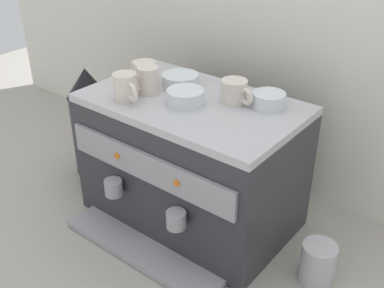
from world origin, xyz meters
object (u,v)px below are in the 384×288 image
object	(u,v)px
ceramic_cup_0	(144,71)
ceramic_cup_2	(126,87)
ceramic_cup_1	(235,92)
coffee_grinder	(91,121)
ceramic_cup_3	(147,80)
espresso_machine	(191,162)
milk_pitcher	(318,262)
ceramic_bowl_1	(186,97)
ceramic_bowl_0	(269,100)
ceramic_bowl_2	(180,80)

from	to	relation	value
ceramic_cup_0	ceramic_cup_2	xyz separation A→B (m)	(0.07, -0.15, 0.01)
ceramic_cup_2	ceramic_cup_1	bearing A→B (deg)	35.32
coffee_grinder	ceramic_cup_0	bearing A→B (deg)	9.86
ceramic_cup_3	coffee_grinder	world-z (taller)	ceramic_cup_3
coffee_grinder	espresso_machine	bearing A→B (deg)	1.03
coffee_grinder	ceramic_cup_2	bearing A→B (deg)	-18.54
ceramic_cup_2	milk_pitcher	world-z (taller)	ceramic_cup_2
ceramic_bowl_1	milk_pitcher	size ratio (longest dim) A/B	0.91
espresso_machine	ceramic_cup_1	size ratio (longest dim) A/B	5.71
ceramic_bowl_0	ceramic_bowl_2	size ratio (longest dim) A/B	0.83
ceramic_bowl_0	milk_pitcher	world-z (taller)	ceramic_bowl_0
ceramic_bowl_0	ceramic_bowl_2	world-z (taller)	ceramic_bowl_0
ceramic_cup_0	ceramic_bowl_0	bearing A→B (deg)	9.72
ceramic_bowl_0	ceramic_bowl_1	distance (m)	0.24
coffee_grinder	ceramic_bowl_1	bearing A→B (deg)	-2.09
ceramic_bowl_0	ceramic_bowl_2	distance (m)	0.30
ceramic_cup_0	milk_pitcher	bearing A→B (deg)	-3.54
ceramic_cup_3	ceramic_bowl_2	world-z (taller)	ceramic_cup_3
ceramic_cup_3	milk_pitcher	xyz separation A→B (m)	(0.60, 0.03, -0.41)
espresso_machine	coffee_grinder	size ratio (longest dim) A/B	1.56
ceramic_bowl_2	coffee_grinder	size ratio (longest dim) A/B	0.28
ceramic_cup_0	ceramic_bowl_1	size ratio (longest dim) A/B	1.02
ceramic_cup_2	ceramic_cup_3	world-z (taller)	ceramic_cup_3
espresso_machine	ceramic_cup_3	distance (m)	0.29
coffee_grinder	milk_pitcher	world-z (taller)	coffee_grinder
espresso_machine	coffee_grinder	xyz separation A→B (m)	(-0.47, -0.01, 0.00)
ceramic_cup_3	ceramic_bowl_1	size ratio (longest dim) A/B	0.99
ceramic_cup_1	ceramic_cup_2	bearing A→B (deg)	-144.68
espresso_machine	ceramic_cup_1	bearing A→B (deg)	33.02
ceramic_bowl_2	ceramic_cup_3	bearing A→B (deg)	-111.70
ceramic_cup_1	ceramic_bowl_1	xyz separation A→B (m)	(-0.11, -0.10, -0.01)
ceramic_cup_1	ceramic_cup_3	distance (m)	0.27
ceramic_cup_2	ceramic_bowl_1	xyz separation A→B (m)	(0.15, 0.09, -0.02)
ceramic_bowl_1	ceramic_cup_1	bearing A→B (deg)	42.04
coffee_grinder	ceramic_bowl_2	bearing A→B (deg)	11.81
ceramic_cup_0	ceramic_cup_3	bearing A→B (deg)	-41.80
ceramic_cup_3	coffee_grinder	size ratio (longest dim) A/B	0.26
ceramic_bowl_0	milk_pitcher	xyz separation A→B (m)	(0.26, -0.11, -0.39)
ceramic_cup_1	ceramic_cup_2	xyz separation A→B (m)	(-0.26, -0.19, 0.01)
espresso_machine	ceramic_bowl_0	distance (m)	0.33
espresso_machine	ceramic_bowl_2	world-z (taller)	ceramic_bowl_2
espresso_machine	ceramic_bowl_0	bearing A→B (deg)	28.14
espresso_machine	ceramic_cup_2	distance (m)	0.32
espresso_machine	ceramic_bowl_0	size ratio (longest dim) A/B	6.77
espresso_machine	ceramic_bowl_2	bearing A→B (deg)	144.72
ceramic_bowl_0	ceramic_bowl_2	xyz separation A→B (m)	(-0.30, -0.04, -0.00)
ceramic_cup_3	milk_pitcher	world-z (taller)	ceramic_cup_3
espresso_machine	ceramic_cup_2	size ratio (longest dim) A/B	5.95
ceramic_cup_0	coffee_grinder	bearing A→B (deg)	-170.14
milk_pitcher	ceramic_cup_3	bearing A→B (deg)	-177.12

